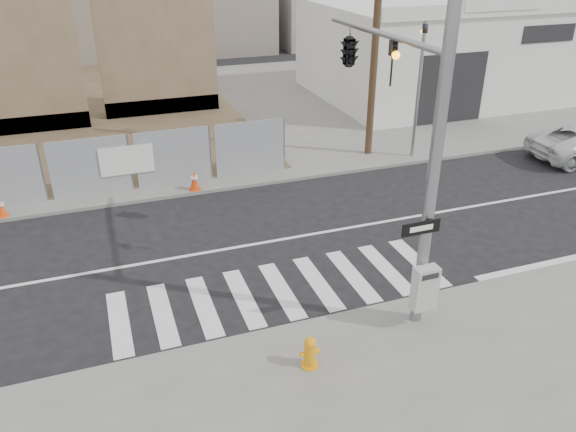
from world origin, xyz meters
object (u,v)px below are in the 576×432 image
object	(u,v)px
traffic_cone_d	(194,181)
signal_pole	(374,91)
auto_shop	(432,49)
traffic_cone_c	(1,207)
fire_hydrant	(310,352)

from	to	relation	value
traffic_cone_d	signal_pole	bearing A→B (deg)	-61.71
auto_shop	traffic_cone_d	distance (m)	17.38
traffic_cone_c	auto_shop	bearing A→B (deg)	22.59
fire_hydrant	traffic_cone_d	size ratio (longest dim) A/B	1.01
auto_shop	traffic_cone_c	bearing A→B (deg)	-157.41
fire_hydrant	traffic_cone_d	xyz separation A→B (m)	(-0.48, 9.68, -0.01)
fire_hydrant	traffic_cone_d	bearing A→B (deg)	88.75
signal_pole	traffic_cone_c	distance (m)	12.20
auto_shop	fire_hydrant	distance (m)	23.48
signal_pole	traffic_cone_d	distance (m)	8.32
auto_shop	signal_pole	bearing A→B (deg)	-127.46
traffic_cone_d	traffic_cone_c	bearing A→B (deg)	-180.00
auto_shop	traffic_cone_c	xyz separation A→B (m)	(-21.02, -8.75, -2.11)
auto_shop	traffic_cone_c	world-z (taller)	auto_shop
signal_pole	traffic_cone_d	world-z (taller)	signal_pole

